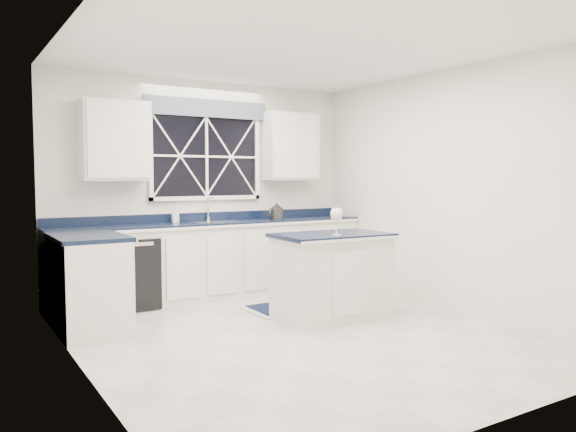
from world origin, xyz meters
TOP-DOWN VIEW (x-y plane):
  - ground at (0.00, 0.00)m, footprint 4.50×4.50m
  - back_wall at (0.00, 2.25)m, footprint 4.00×0.10m
  - base_cabinets at (-0.33, 1.78)m, footprint 3.99×1.60m
  - countertop at (0.00, 1.95)m, footprint 3.98×0.64m
  - dishwasher at (-1.10, 1.95)m, footprint 0.60×0.58m
  - window at (0.00, 2.20)m, footprint 1.65×0.09m
  - upper_cabinets at (0.00, 2.08)m, footprint 3.10×0.34m
  - faucet at (0.00, 2.14)m, footprint 0.05×0.20m
  - island at (0.61, 0.35)m, footprint 1.23×0.77m
  - rug at (0.53, 0.96)m, footprint 1.13×0.69m
  - kettle at (0.87, 1.94)m, footprint 0.28×0.23m
  - wine_glass at (0.54, 0.18)m, footprint 0.13×0.13m
  - soap_bottle at (-0.46, 2.11)m, footprint 0.08×0.08m

SIDE VIEW (x-z plane):
  - ground at x=0.00m, z-range 0.00..0.00m
  - rug at x=0.53m, z-range 0.00..0.02m
  - dishwasher at x=-1.10m, z-range 0.00..0.82m
  - base_cabinets at x=-0.33m, z-range 0.00..0.90m
  - island at x=0.61m, z-range 0.00..0.90m
  - countertop at x=0.00m, z-range 0.90..0.94m
  - soap_bottle at x=-0.46m, z-range 0.94..1.11m
  - kettle at x=0.87m, z-range 0.93..1.14m
  - faucet at x=0.00m, z-range 0.95..1.25m
  - wine_glass at x=0.54m, z-range 0.96..1.25m
  - back_wall at x=0.00m, z-range 0.00..2.70m
  - window at x=0.00m, z-range 1.20..2.46m
  - upper_cabinets at x=0.00m, z-range 1.45..2.35m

